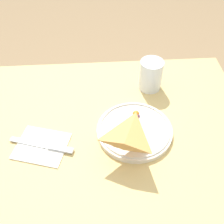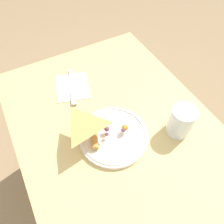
{
  "view_description": "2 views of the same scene",
  "coord_description": "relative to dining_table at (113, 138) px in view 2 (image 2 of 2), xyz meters",
  "views": [
    {
      "loc": [
        0.05,
        0.61,
        1.44
      ],
      "look_at": [
        0.01,
        -0.01,
        0.79
      ],
      "focal_mm": 45.0,
      "sensor_mm": 36.0,
      "label": 1
    },
    {
      "loc": [
        -0.41,
        0.22,
        1.41
      ],
      "look_at": [
        -0.0,
        0.01,
        0.8
      ],
      "focal_mm": 35.0,
      "sensor_mm": 36.0,
      "label": 2
    }
  ],
  "objects": [
    {
      "name": "milk_glass",
      "position": [
        -0.15,
        -0.19,
        0.19
      ],
      "size": [
        0.09,
        0.09,
        0.12
      ],
      "color": "white",
      "rests_on": "dining_table"
    },
    {
      "name": "napkin_folded",
      "position": [
        0.23,
        0.07,
        0.13
      ],
      "size": [
        0.19,
        0.17,
        0.0
      ],
      "rotation": [
        0.0,
        0.0,
        -0.29
      ],
      "color": "white",
      "rests_on": "dining_table"
    },
    {
      "name": "dining_table",
      "position": [
        0.0,
        0.0,
        0.0
      ],
      "size": [
        0.92,
        0.7,
        0.74
      ],
      "color": "#DBB770",
      "rests_on": "ground_plane"
    },
    {
      "name": "butter_knife",
      "position": [
        0.22,
        0.07,
        0.14
      ],
      "size": [
        0.21,
        0.08,
        0.01
      ],
      "rotation": [
        0.0,
        0.0,
        -0.31
      ],
      "color": "#B2B2B7",
      "rests_on": "napkin_folded"
    },
    {
      "name": "plate_pizza",
      "position": [
        -0.06,
        0.03,
        0.14
      ],
      "size": [
        0.24,
        0.24,
        0.05
      ],
      "color": "silver",
      "rests_on": "dining_table"
    },
    {
      "name": "ground_plane",
      "position": [
        0.0,
        0.0,
        -0.61
      ],
      "size": [
        6.0,
        6.0,
        0.0
      ],
      "primitive_type": "plane",
      "color": "#997A56"
    }
  ]
}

